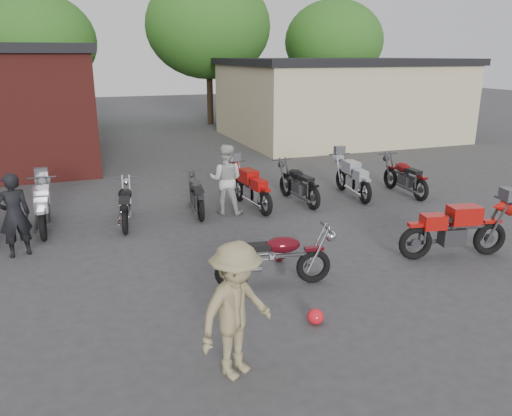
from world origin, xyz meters
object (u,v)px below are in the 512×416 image
object	(u,v)px
row_bike_4	(250,186)
row_bike_5	(298,182)
row_bike_1	(43,205)
row_bike_3	(196,193)
row_bike_6	(353,176)
row_bike_7	(405,174)
row_bike_2	(125,202)
person_tan	(236,311)
helmet	(315,316)
person_dark	(14,215)
sportbike	(457,227)
person_light	(226,179)
vintage_motorcycle	(276,255)

from	to	relation	value
row_bike_4	row_bike_5	distance (m)	1.41
row_bike_1	row_bike_3	size ratio (longest dim) A/B	1.10
row_bike_6	row_bike_7	xyz separation A→B (m)	(1.55, -0.32, -0.01)
row_bike_2	row_bike_3	world-z (taller)	row_bike_2
person_tan	row_bike_5	world-z (taller)	person_tan
row_bike_2	row_bike_5	xyz separation A→B (m)	(4.67, 0.26, 0.04)
row_bike_5	helmet	bearing A→B (deg)	152.18
person_dark	row_bike_6	world-z (taller)	person_dark
row_bike_2	row_bike_7	xyz separation A→B (m)	(7.94, -0.03, 0.04)
helmet	row_bike_1	world-z (taller)	row_bike_1
person_tan	row_bike_1	bearing A→B (deg)	83.43
sportbike	row_bike_3	xyz separation A→B (m)	(-4.15, 4.69, -0.10)
person_light	person_tan	xyz separation A→B (m)	(-1.88, -6.55, 0.00)
row_bike_1	row_bike_6	size ratio (longest dim) A/B	0.98
row_bike_2	vintage_motorcycle	bearing A→B (deg)	-145.75
vintage_motorcycle	person_dark	size ratio (longest dim) A/B	1.16
row_bike_2	row_bike_5	world-z (taller)	row_bike_5
vintage_motorcycle	row_bike_3	size ratio (longest dim) A/B	1.07
helmet	row_bike_7	distance (m)	8.18
row_bike_3	row_bike_5	size ratio (longest dim) A/B	0.92
sportbike	row_bike_3	bearing A→B (deg)	142.86
person_light	row_bike_1	xyz separation A→B (m)	(-4.36, 0.25, -0.30)
vintage_motorcycle	helmet	bearing A→B (deg)	-77.49
vintage_motorcycle	row_bike_1	world-z (taller)	row_bike_1
row_bike_1	row_bike_5	world-z (taller)	row_bike_1
person_dark	row_bike_5	size ratio (longest dim) A/B	0.85
person_light	row_bike_4	xyz separation A→B (m)	(0.74, 0.22, -0.28)
row_bike_4	row_bike_7	bearing A→B (deg)	-100.60
row_bike_3	row_bike_4	xyz separation A→B (m)	(1.45, -0.06, 0.07)
sportbike	row_bike_1	size ratio (longest dim) A/B	1.08
vintage_motorcycle	sportbike	bearing A→B (deg)	9.52
sportbike	row_bike_2	bearing A→B (deg)	154.93
sportbike	row_bike_7	world-z (taller)	sportbike
row_bike_3	row_bike_7	world-z (taller)	row_bike_7
vintage_motorcycle	sportbike	distance (m)	3.88
row_bike_4	helmet	bearing A→B (deg)	162.12
row_bike_1	row_bike_7	distance (m)	9.78
helmet	row_bike_2	distance (m)	6.18
person_dark	person_light	distance (m)	4.96
row_bike_3	person_tan	bearing A→B (deg)	176.06
helmet	row_bike_3	size ratio (longest dim) A/B	0.14
row_bike_2	row_bike_6	bearing A→B (deg)	-78.71
row_bike_4	row_bike_7	xyz separation A→B (m)	(4.68, -0.26, -0.02)
helmet	row_bike_2	bearing A→B (deg)	110.33
row_bike_6	row_bike_1	bearing A→B (deg)	95.12
row_bike_7	row_bike_4	bearing A→B (deg)	87.88
row_bike_3	sportbike	bearing A→B (deg)	-132.69
helmet	row_bike_3	bearing A→B (deg)	93.14
row_bike_5	person_tan	bearing A→B (deg)	144.22
helmet	person_tan	world-z (taller)	person_tan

